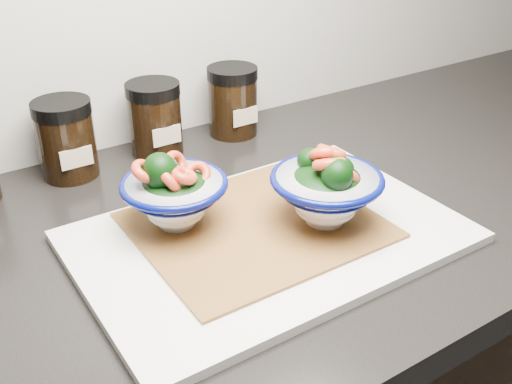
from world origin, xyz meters
TOP-DOWN VIEW (x-y plane):
  - countertop at (0.00, 1.45)m, footprint 3.50×0.60m
  - cutting_board at (0.15, 1.39)m, footprint 0.45×0.30m
  - bamboo_mat at (0.15, 1.41)m, footprint 0.28×0.24m
  - bowl_left at (0.07, 1.46)m, footprint 0.13×0.13m
  - bowl_right at (0.22, 1.37)m, footprint 0.14×0.14m
  - spice_jar_c at (0.01, 1.69)m, footprint 0.08×0.08m
  - spice_jar_d at (0.15, 1.69)m, footprint 0.08×0.08m
  - spice_jar_e at (0.29, 1.69)m, footprint 0.08×0.08m

SIDE VIEW (x-z plane):
  - countertop at x=0.00m, z-range 0.86..0.90m
  - cutting_board at x=0.15m, z-range 0.90..0.91m
  - bamboo_mat at x=0.15m, z-range 0.91..0.92m
  - spice_jar_c at x=0.01m, z-range 0.90..1.01m
  - spice_jar_d at x=0.15m, z-range 0.90..1.01m
  - spice_jar_e at x=0.29m, z-range 0.90..1.01m
  - bowl_left at x=0.07m, z-range 0.91..1.01m
  - bowl_right at x=0.22m, z-range 0.91..1.01m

